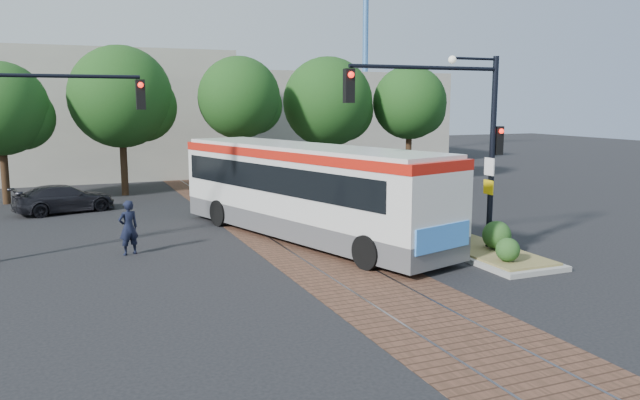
{
  "coord_description": "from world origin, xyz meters",
  "views": [
    {
      "loc": [
        -7.42,
        -16.84,
        4.83
      ],
      "look_at": [
        0.39,
        2.02,
        1.6
      ],
      "focal_mm": 35.0,
      "sensor_mm": 36.0,
      "label": 1
    }
  ],
  "objects_px": {
    "officer": "(128,228)",
    "parked_car": "(64,199)",
    "city_bus": "(305,187)",
    "signal_pole_main": "(460,124)",
    "traffic_island": "(483,244)",
    "signal_pole_left": "(27,134)"
  },
  "relations": [
    {
      "from": "officer",
      "to": "parked_car",
      "type": "distance_m",
      "value": 9.25
    },
    {
      "from": "city_bus",
      "to": "signal_pole_main",
      "type": "bearing_deg",
      "value": -68.53
    },
    {
      "from": "city_bus",
      "to": "parked_car",
      "type": "distance_m",
      "value": 11.98
    },
    {
      "from": "traffic_island",
      "to": "signal_pole_left",
      "type": "xyz_separation_m",
      "value": [
        -13.19,
        4.89,
        3.54
      ]
    },
    {
      "from": "traffic_island",
      "to": "officer",
      "type": "bearing_deg",
      "value": 157.69
    },
    {
      "from": "signal_pole_main",
      "to": "parked_car",
      "type": "xyz_separation_m",
      "value": [
        -11.33,
        13.26,
        -3.54
      ]
    },
    {
      "from": "traffic_island",
      "to": "parked_car",
      "type": "xyz_separation_m",
      "value": [
        -12.28,
        13.35,
        0.29
      ]
    },
    {
      "from": "signal_pole_main",
      "to": "signal_pole_left",
      "type": "distance_m",
      "value": 13.14
    },
    {
      "from": "traffic_island",
      "to": "signal_pole_left",
      "type": "height_order",
      "value": "signal_pole_left"
    },
    {
      "from": "traffic_island",
      "to": "officer",
      "type": "height_order",
      "value": "officer"
    },
    {
      "from": "city_bus",
      "to": "signal_pole_left",
      "type": "distance_m",
      "value": 9.04
    },
    {
      "from": "signal_pole_left",
      "to": "parked_car",
      "type": "relative_size",
      "value": 1.41
    },
    {
      "from": "signal_pole_main",
      "to": "signal_pole_left",
      "type": "relative_size",
      "value": 1.0
    },
    {
      "from": "signal_pole_main",
      "to": "signal_pole_left",
      "type": "bearing_deg",
      "value": 158.55
    },
    {
      "from": "signal_pole_main",
      "to": "signal_pole_left",
      "type": "xyz_separation_m",
      "value": [
        -12.23,
        4.8,
        -0.29
      ]
    },
    {
      "from": "officer",
      "to": "signal_pole_main",
      "type": "bearing_deg",
      "value": 137.48
    },
    {
      "from": "signal_pole_left",
      "to": "officer",
      "type": "xyz_separation_m",
      "value": [
        2.74,
        -0.61,
        -2.99
      ]
    },
    {
      "from": "city_bus",
      "to": "signal_pole_main",
      "type": "xyz_separation_m",
      "value": [
        3.44,
        -4.32,
        2.31
      ]
    },
    {
      "from": "city_bus",
      "to": "traffic_island",
      "type": "xyz_separation_m",
      "value": [
        4.39,
        -4.41,
        -1.52
      ]
    },
    {
      "from": "city_bus",
      "to": "parked_car",
      "type": "relative_size",
      "value": 2.97
    },
    {
      "from": "traffic_island",
      "to": "parked_car",
      "type": "distance_m",
      "value": 18.14
    },
    {
      "from": "signal_pole_main",
      "to": "officer",
      "type": "distance_m",
      "value": 10.88
    }
  ]
}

